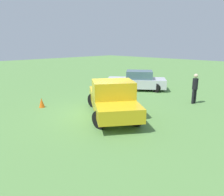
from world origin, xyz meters
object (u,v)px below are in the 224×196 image
at_px(person_bystander, 195,87).
at_px(pickup_truck, 112,98).
at_px(traffic_cone, 42,103).
at_px(sedan_near, 137,81).

bearing_deg(person_bystander, pickup_truck, 82.28).
height_order(person_bystander, traffic_cone, person_bystander).
relative_size(sedan_near, traffic_cone, 8.39).
bearing_deg(person_bystander, sedan_near, 3.30).
height_order(pickup_truck, person_bystander, pickup_truck).
distance_m(pickup_truck, sedan_near, 6.66).
relative_size(person_bystander, traffic_cone, 3.28).
bearing_deg(traffic_cone, sedan_near, 84.15).
xyz_separation_m(sedan_near, person_bystander, (4.95, -0.74, 0.33)).
bearing_deg(sedan_near, pickup_truck, 80.29).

